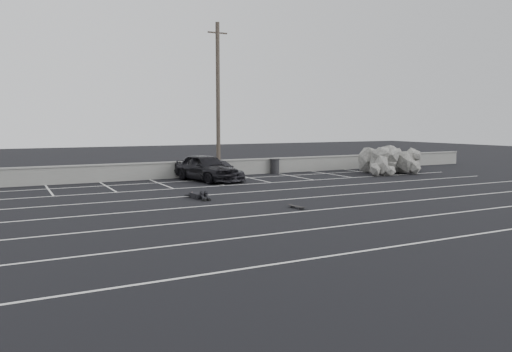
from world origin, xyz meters
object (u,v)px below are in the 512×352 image
car_left (206,167)px  person (196,193)px  car_right (218,170)px  utility_pole (218,100)px  riprap_pile (390,163)px  trash_bin (275,166)px  skateboard (297,207)px

car_left → person: size_ratio=2.06×
car_left → car_right: car_left is taller
car_left → utility_pole: bearing=33.6°
car_left → riprap_pile: size_ratio=0.73×
car_left → utility_pole: utility_pole is taller
trash_bin → person: trash_bin is taller
car_left → skateboard: bearing=-104.2°
car_right → utility_pole: (0.80, 1.72, 4.35)m
utility_pole → skateboard: size_ratio=12.08×
car_right → utility_pole: size_ratio=0.44×
person → skateboard: (2.68, -4.65, -0.15)m
car_left → trash_bin: (5.93, 1.98, -0.30)m
person → skateboard: size_ratio=2.88×
car_left → car_right: 0.75m
car_right → utility_pole: utility_pole is taller
utility_pole → car_left: bearing=-133.7°
car_right → trash_bin: (5.22, 2.12, -0.10)m
car_left → riprap_pile: 13.47m
person → car_right: bearing=54.7°
riprap_pile → car_right: bearing=174.5°
car_left → person: (-2.96, -6.28, -0.59)m
car_left → trash_bin: 6.26m
trash_bin → skateboard: bearing=-115.7°
car_left → person: car_left is taller
car_left → car_right: (0.71, -0.15, -0.20)m
riprap_pile → person: (-16.36, -4.90, -0.44)m
car_left → trash_bin: car_left is taller
riprap_pile → skateboard: bearing=-145.1°
riprap_pile → utility_pole: bearing=166.1°
trash_bin → riprap_pile: (7.46, -3.35, 0.15)m
car_left → person: 6.96m
skateboard → trash_bin: bearing=53.6°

